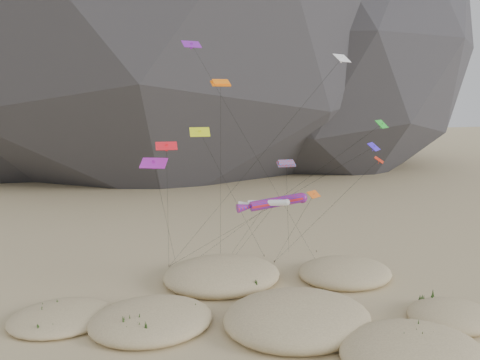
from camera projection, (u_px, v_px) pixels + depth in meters
name	position (u px, v px, depth m)	size (l,w,h in m)	color
ground	(287.00, 347.00, 43.36)	(500.00, 500.00, 0.00)	#CCB789
dunes	(264.00, 321.00, 46.93)	(48.74, 39.75, 3.57)	#CCB789
dune_grass	(266.00, 321.00, 46.53)	(41.57, 27.15, 1.59)	black
kite_stakes	(244.00, 260.00, 65.96)	(21.98, 5.32, 0.30)	#3F2D1E
rainbow_tube_kite	(274.00, 202.00, 51.99)	(8.34, 12.41, 12.17)	red
white_tube_kite	(265.00, 203.00, 51.65)	(5.26, 15.69, 11.83)	silver
orange_parafoil	(221.00, 86.00, 54.79)	(2.45, 6.68, 24.86)	orange
multi_parafoil	(286.00, 165.00, 51.14)	(7.62, 15.60, 16.08)	red
delta_kites	(271.00, 135.00, 51.12)	(29.45, 16.99, 28.76)	#DB5914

